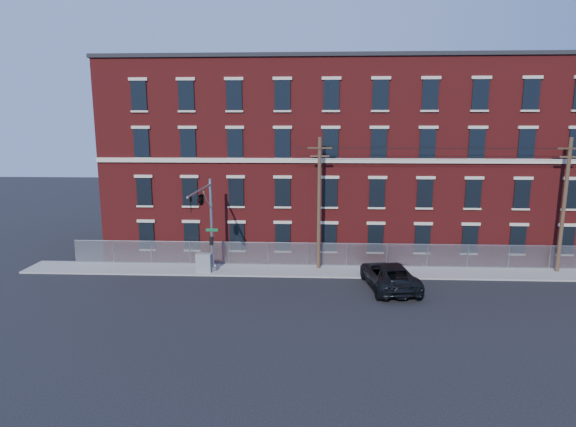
# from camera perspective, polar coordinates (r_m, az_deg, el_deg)

# --- Properties ---
(ground) EXTENTS (140.00, 140.00, 0.00)m
(ground) POSITION_cam_1_polar(r_m,az_deg,el_deg) (31.16, 0.16, -9.86)
(ground) COLOR black
(ground) RESTS_ON ground
(sidewalk) EXTENTS (65.00, 3.00, 0.12)m
(sidewalk) POSITION_cam_1_polar(r_m,az_deg,el_deg) (37.41, 19.35, -6.85)
(sidewalk) COLOR #9A9791
(sidewalk) RESTS_ON ground
(mill_building) EXTENTS (55.30, 14.32, 16.30)m
(mill_building) POSITION_cam_1_polar(r_m,az_deg,el_deg) (44.50, 16.73, 6.62)
(mill_building) COLOR #5F1313
(mill_building) RESTS_ON ground
(chain_link_fence) EXTENTS (59.06, 0.06, 1.85)m
(chain_link_fence) POSITION_cam_1_polar(r_m,az_deg,el_deg) (38.34, 18.89, -4.85)
(chain_link_fence) COLOR #A5A8AD
(chain_link_fence) RESTS_ON ground
(traffic_signal_mast) EXTENTS (0.90, 6.75, 7.00)m
(traffic_signal_mast) POSITION_cam_1_polar(r_m,az_deg,el_deg) (32.65, -10.24, 0.72)
(traffic_signal_mast) COLOR #9EA0A5
(traffic_signal_mast) RESTS_ON ground
(utility_pole_near) EXTENTS (1.80, 0.28, 10.00)m
(utility_pole_near) POSITION_cam_1_polar(r_m,az_deg,el_deg) (35.22, 3.82, 1.50)
(utility_pole_near) COLOR #4E3B27
(utility_pole_near) RESTS_ON ground
(utility_pole_mid) EXTENTS (1.80, 0.28, 10.00)m
(utility_pole_mid) POSITION_cam_1_polar(r_m,az_deg,el_deg) (39.88, 30.65, 1.10)
(utility_pole_mid) COLOR #4E3B27
(utility_pole_mid) RESTS_ON ground
(overhead_wires) EXTENTS (40.00, 0.62, 0.62)m
(overhead_wires) POSITION_cam_1_polar(r_m,az_deg,el_deg) (39.53, 31.17, 6.52)
(overhead_wires) COLOR black
(overhead_wires) RESTS_ON ground
(pickup_truck) EXTENTS (3.69, 6.73, 1.78)m
(pickup_truck) POSITION_cam_1_polar(r_m,az_deg,el_deg) (32.83, 12.23, -7.38)
(pickup_truck) COLOR black
(pickup_truck) RESTS_ON ground
(utility_cabinet) EXTENTS (1.17, 0.64, 1.42)m
(utility_cabinet) POSITION_cam_1_polar(r_m,az_deg,el_deg) (35.73, -10.23, -5.93)
(utility_cabinet) COLOR slate
(utility_cabinet) RESTS_ON sidewalk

